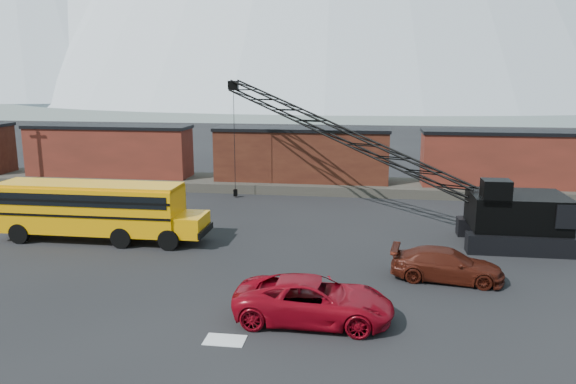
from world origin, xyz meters
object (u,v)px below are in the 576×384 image
red_pickup (314,300)px  maroon_suv (447,265)px  school_bus (97,209)px  crawler_crane (343,135)px

red_pickup → maroon_suv: 7.41m
red_pickup → maroon_suv: red_pickup is taller
school_bus → red_pickup: size_ratio=1.98×
school_bus → red_pickup: (12.76, -8.56, -0.98)m
school_bus → maroon_suv: school_bus is taller
maroon_suv → school_bus: bearing=86.4°
school_bus → maroon_suv: size_ratio=2.39×
maroon_suv → crawler_crane: bearing=33.5°
school_bus → red_pickup: school_bus is taller
school_bus → crawler_crane: crawler_crane is taller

